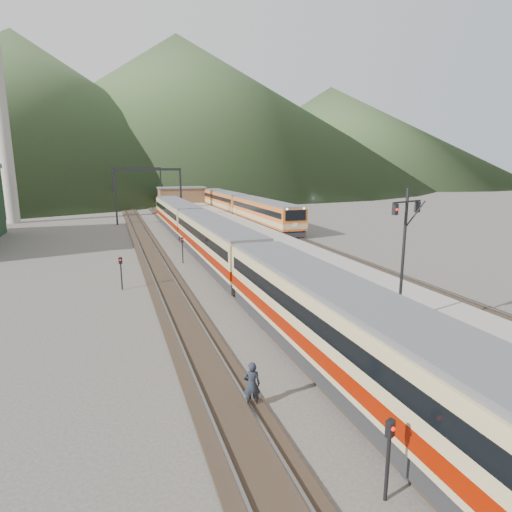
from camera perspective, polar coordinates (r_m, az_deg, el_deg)
name	(u,v)px	position (r m, az deg, el deg)	size (l,w,h in m)	color
ground	(416,444)	(15.19, 20.58, -22.41)	(400.00, 400.00, 0.00)	#47423D
track_main	(187,238)	(50.82, -9.12, 2.43)	(2.60, 200.00, 0.23)	black
track_far	(144,240)	(50.24, -14.75, 2.07)	(2.60, 200.00, 0.23)	black
track_second	(278,233)	(53.94, 3.01, 3.12)	(2.60, 200.00, 0.23)	black
platform	(238,234)	(50.08, -2.41, 2.93)	(8.00, 100.00, 1.00)	gray
gantry_near	(148,185)	(64.72, -14.15, 9.17)	(9.55, 0.25, 8.00)	black
gantry_far	(137,180)	(89.64, -15.59, 9.79)	(9.55, 0.25, 8.00)	black
smokestack	(2,117)	(72.99, -30.80, 15.58)	(1.80, 1.80, 30.00)	#9E998E
station_shed	(182,195)	(88.73, -9.89, 8.08)	(9.40, 4.40, 3.10)	brown
hill_a	(19,110)	(203.05, -29.10, 16.68)	(180.00, 180.00, 60.00)	#2F4626
hill_b	(178,109)	(244.23, -10.30, 18.68)	(220.00, 220.00, 75.00)	#2F4626
hill_c	(329,135)	(249.90, 9.76, 15.66)	(160.00, 160.00, 50.00)	#2F4626
main_train	(215,239)	(37.08, -5.50, 2.22)	(3.11, 63.73, 3.80)	tan
second_train	(241,206)	(68.52, -1.95, 6.74)	(3.08, 41.91, 3.76)	#C46024
signal_mast	(404,242)	(21.11, 19.15, 1.82)	(2.10, 0.86, 6.37)	black
short_signal_a	(389,449)	(12.15, 17.27, -23.40)	(0.27, 0.24, 2.27)	black
short_signal_b	(182,247)	(37.69, -9.79, 1.24)	(0.25, 0.20, 2.27)	black
short_signal_c	(121,269)	(30.60, -17.57, -1.65)	(0.25, 0.21, 2.27)	black
worker	(252,385)	(15.68, -0.57, -16.78)	(0.62, 0.41, 1.69)	black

